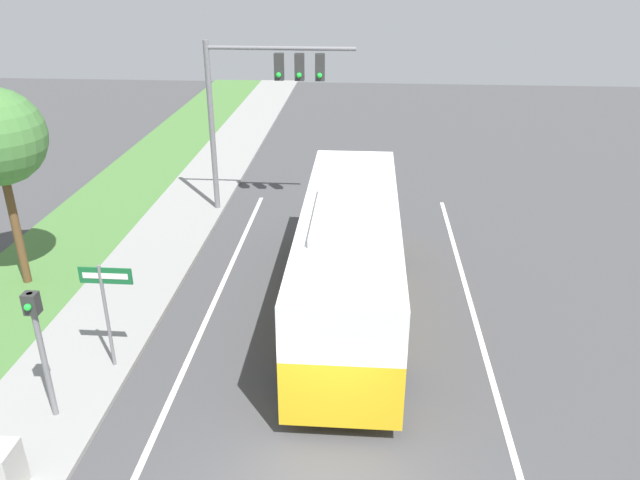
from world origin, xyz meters
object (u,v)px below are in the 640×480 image
at_px(signal_gantry, 259,91).
at_px(pedestrian_signal, 39,336).
at_px(street_sign, 106,299).
at_px(bus, 350,253).

distance_m(signal_gantry, pedestrian_signal, 12.40).
relative_size(signal_gantry, street_sign, 2.29).
distance_m(bus, pedestrian_signal, 7.65).
height_order(pedestrian_signal, street_sign, pedestrian_signal).
bearing_deg(street_sign, pedestrian_signal, -109.82).
bearing_deg(pedestrian_signal, bus, 38.28).
relative_size(bus, signal_gantry, 1.60).
height_order(bus, street_sign, bus).
bearing_deg(street_sign, bus, 28.82).
relative_size(signal_gantry, pedestrian_signal, 2.07).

